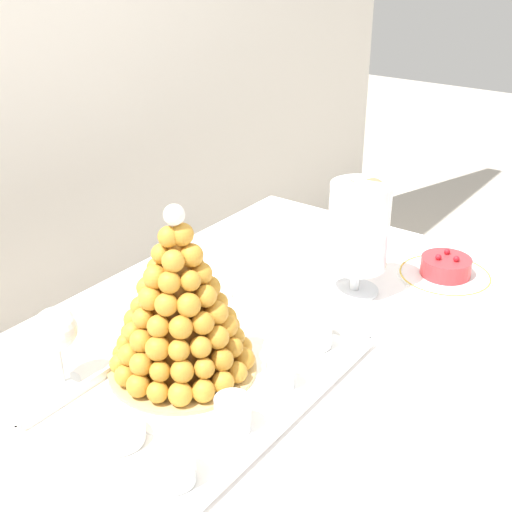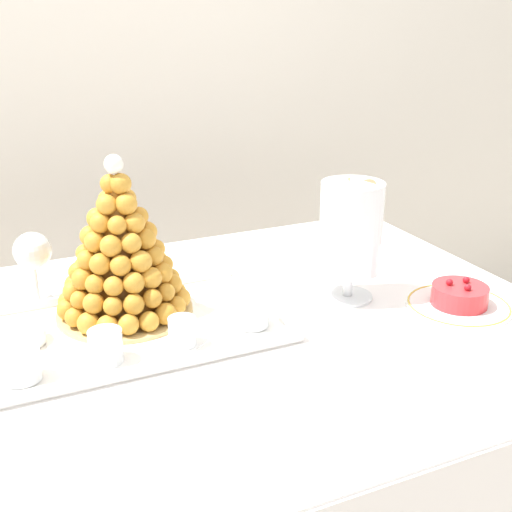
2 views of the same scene
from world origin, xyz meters
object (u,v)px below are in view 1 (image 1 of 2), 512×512
at_px(dessert_cup_mid_right, 315,332).
at_px(macaron_goblet, 359,227).
at_px(croquembouche, 180,309).
at_px(fruit_tart_plate, 445,270).
at_px(wine_glass, 56,331).
at_px(dessert_cup_left, 174,467).
at_px(dessert_cup_mid_left, 233,415).
at_px(serving_tray, 210,386).
at_px(dessert_cup_centre, 280,374).
at_px(creme_brulee_ramekin, 118,432).

distance_m(dessert_cup_mid_right, macaron_goblet, 0.27).
distance_m(croquembouche, dessert_cup_mid_right, 0.27).
distance_m(macaron_goblet, fruit_tart_plate, 0.26).
height_order(croquembouche, wine_glass, croquembouche).
height_order(macaron_goblet, wine_glass, macaron_goblet).
xyz_separation_m(dessert_cup_left, wine_glass, (0.06, 0.32, 0.07)).
relative_size(dessert_cup_mid_left, wine_glass, 0.39).
bearing_deg(serving_tray, fruit_tart_plate, -14.65).
distance_m(dessert_cup_centre, wine_glass, 0.38).
height_order(croquembouche, creme_brulee_ramekin, croquembouche).
relative_size(dessert_cup_mid_left, dessert_cup_centre, 1.11).
bearing_deg(wine_glass, fruit_tart_plate, -26.50).
bearing_deg(wine_glass, serving_tray, -57.88).
xyz_separation_m(croquembouche, dessert_cup_left, (-0.21, -0.17, -0.10)).
distance_m(dessert_cup_mid_right, fruit_tart_plate, 0.43).
relative_size(dessert_cup_left, dessert_cup_mid_right, 0.98).
xyz_separation_m(creme_brulee_ramekin, wine_glass, (0.05, 0.19, 0.08)).
distance_m(dessert_cup_centre, fruit_tart_plate, 0.57).
height_order(serving_tray, fruit_tart_plate, fruit_tart_plate).
relative_size(dessert_cup_mid_right, wine_glass, 0.43).
relative_size(dessert_cup_centre, fruit_tart_plate, 0.25).
bearing_deg(wine_glass, croquembouche, -45.54).
height_order(creme_brulee_ramekin, fruit_tart_plate, fruit_tart_plate).
bearing_deg(macaron_goblet, croquembouche, 167.02).
bearing_deg(wine_glass, dessert_cup_mid_right, -40.26).
height_order(dessert_cup_left, dessert_cup_mid_right, dessert_cup_mid_right).
xyz_separation_m(serving_tray, croquembouche, (0.01, 0.07, 0.13)).
bearing_deg(dessert_cup_mid_left, dessert_cup_centre, 0.91).
xyz_separation_m(dessert_cup_mid_left, creme_brulee_ramekin, (-0.12, 0.13, -0.01)).
distance_m(serving_tray, fruit_tart_plate, 0.65).
bearing_deg(fruit_tart_plate, serving_tray, 165.35).
distance_m(croquembouche, macaron_goblet, 0.46).
xyz_separation_m(macaron_goblet, wine_glass, (-0.59, 0.25, -0.05)).
height_order(dessert_cup_mid_left, dessert_cup_centre, dessert_cup_mid_left).
bearing_deg(wine_glass, dessert_cup_mid_left, -77.21).
height_order(dessert_cup_mid_left, macaron_goblet, macaron_goblet).
bearing_deg(dessert_cup_mid_right, macaron_goblet, 10.90).
bearing_deg(macaron_goblet, dessert_cup_mid_left, -172.66).
bearing_deg(serving_tray, dessert_cup_mid_left, -123.24).
height_order(serving_tray, macaron_goblet, macaron_goblet).
xyz_separation_m(croquembouche, fruit_tart_plate, (0.62, -0.23, -0.12)).
xyz_separation_m(dessert_cup_mid_right, wine_glass, (-0.35, 0.30, 0.07)).
bearing_deg(dessert_cup_centre, fruit_tart_plate, -6.92).
relative_size(serving_tray, dessert_cup_mid_right, 8.79).
relative_size(dessert_cup_left, fruit_tart_plate, 0.30).
xyz_separation_m(croquembouche, macaron_goblet, (0.44, -0.10, 0.02)).
bearing_deg(fruit_tart_plate, dessert_cup_mid_right, 168.30).
relative_size(serving_tray, macaron_goblet, 2.19).
distance_m(croquembouche, dessert_cup_left, 0.29).
distance_m(dessert_cup_mid_left, wine_glass, 0.33).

